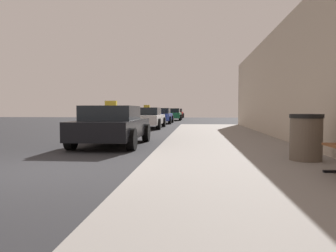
{
  "coord_description": "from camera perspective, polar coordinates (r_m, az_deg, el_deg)",
  "views": [
    {
      "loc": [
        3.01,
        -5.54,
        1.16
      ],
      "look_at": [
        2.4,
        1.34,
        0.79
      ],
      "focal_mm": 33.72,
      "sensor_mm": 36.0,
      "label": 1
    }
  ],
  "objects": [
    {
      "name": "trash_bin",
      "position": [
        6.79,
        23.66,
        -1.84
      ],
      "size": [
        0.64,
        0.64,
        0.92
      ],
      "color": "brown",
      "rests_on": "sidewalk"
    },
    {
      "name": "car_blue",
      "position": [
        26.04,
        -1.43,
        1.89
      ],
      "size": [
        2.02,
        4.02,
        1.27
      ],
      "color": "#233899",
      "rests_on": "ground_plane"
    },
    {
      "name": "sidewalk",
      "position": [
        5.73,
        15.05,
        -7.97
      ],
      "size": [
        4.0,
        32.0,
        0.15
      ],
      "primitive_type": "cube",
      "color": "gray",
      "rests_on": "ground_plane"
    },
    {
      "name": "car_red",
      "position": [
        43.33,
        1.55,
        2.34
      ],
      "size": [
        1.99,
        4.2,
        1.27
      ],
      "color": "red",
      "rests_on": "ground_plane"
    },
    {
      "name": "car_green",
      "position": [
        33.57,
        0.83,
        2.14
      ],
      "size": [
        1.93,
        4.32,
        1.27
      ],
      "color": "#196638",
      "rests_on": "ground_plane"
    },
    {
      "name": "car_black",
      "position": [
        10.27,
        -10.01,
        0.12
      ],
      "size": [
        1.98,
        4.02,
        1.43
      ],
      "color": "black",
      "rests_on": "ground_plane"
    },
    {
      "name": "car_white",
      "position": [
        19.49,
        -3.78,
        1.51
      ],
      "size": [
        1.97,
        4.53,
        1.43
      ],
      "color": "white",
      "rests_on": "ground_plane"
    },
    {
      "name": "ground_plane",
      "position": [
        6.41,
        -23.27,
        -7.63
      ],
      "size": [
        80.0,
        80.0,
        0.0
      ],
      "primitive_type": "plane",
      "color": "#232326"
    }
  ]
}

